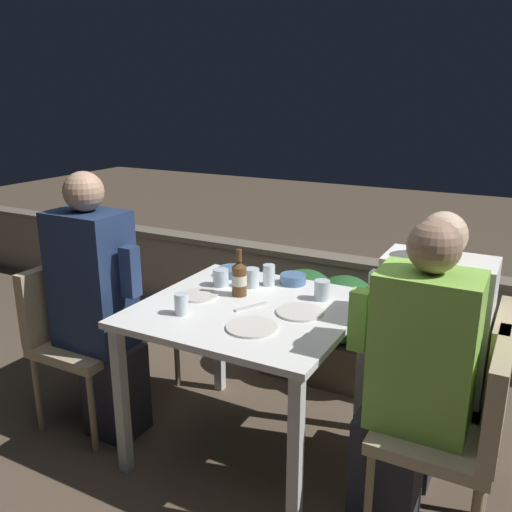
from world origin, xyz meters
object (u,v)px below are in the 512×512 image
(chair_right_far, at_px, (469,381))
(person_white_polo, at_px, (423,352))
(chair_left_near, at_px, (73,327))
(chair_left_far, at_px, (115,305))
(person_navy_jumper, at_px, (99,306))
(person_green_blouse, at_px, (412,381))
(beer_bottle, at_px, (239,278))
(chair_right_near, at_px, (463,422))

(chair_right_far, distance_m, person_white_polo, 0.21)
(chair_left_near, height_order, chair_right_far, same)
(chair_left_far, distance_m, person_white_polo, 1.71)
(chair_right_far, bearing_deg, chair_left_far, -178.71)
(person_navy_jumper, distance_m, chair_left_far, 0.42)
(person_green_blouse, bearing_deg, person_navy_jumper, -177.74)
(person_white_polo, xyz_separation_m, beer_bottle, (-0.86, -0.09, 0.22))
(chair_left_far, bearing_deg, chair_right_near, -8.12)
(chair_left_far, bearing_deg, person_navy_jumper, -57.50)
(beer_bottle, bearing_deg, person_white_polo, 5.68)
(beer_bottle, bearing_deg, chair_left_far, 177.11)
(chair_left_near, relative_size, person_white_polo, 0.69)
(chair_right_far, bearing_deg, person_white_polo, 180.00)
(person_navy_jumper, xyz_separation_m, person_green_blouse, (1.51, 0.06, -0.04))
(person_green_blouse, relative_size, beer_bottle, 5.54)
(person_white_polo, bearing_deg, chair_left_far, -178.56)
(person_navy_jumper, bearing_deg, chair_left_near, 180.00)
(chair_right_far, bearing_deg, chair_right_near, -86.28)
(person_green_blouse, bearing_deg, chair_right_far, 61.31)
(chair_right_near, relative_size, chair_right_far, 1.00)
(person_navy_jumper, height_order, person_green_blouse, person_navy_jumper)
(chair_left_near, xyz_separation_m, person_navy_jumper, (0.19, -0.00, 0.15))
(person_navy_jumper, bearing_deg, beer_bottle, 24.74)
(beer_bottle, bearing_deg, chair_right_near, -12.14)
(person_navy_jumper, bearing_deg, person_green_blouse, 2.26)
(chair_left_near, bearing_deg, chair_right_far, 11.34)
(chair_left_far, height_order, beer_bottle, beer_bottle)
(chair_right_near, xyz_separation_m, person_green_blouse, (-0.19, -0.00, 0.11))
(beer_bottle, bearing_deg, person_green_blouse, -14.71)
(chair_left_near, height_order, person_white_polo, person_white_polo)
(chair_left_near, relative_size, chair_right_far, 1.00)
(person_green_blouse, xyz_separation_m, person_white_polo, (-0.02, 0.32, -0.02))
(person_navy_jumper, relative_size, chair_right_far, 1.57)
(person_navy_jumper, bearing_deg, chair_left_far, 122.50)
(chair_left_near, distance_m, person_green_blouse, 1.71)
(person_white_polo, bearing_deg, chair_right_near, -55.76)
(chair_left_far, relative_size, chair_right_far, 1.00)
(chair_right_far, height_order, person_white_polo, person_white_polo)
(person_navy_jumper, xyz_separation_m, chair_left_far, (-0.21, 0.33, -0.15))
(person_navy_jumper, xyz_separation_m, beer_bottle, (0.63, 0.29, 0.16))
(chair_left_far, distance_m, beer_bottle, 0.90)
(person_white_polo, bearing_deg, chair_right_far, -0.00)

